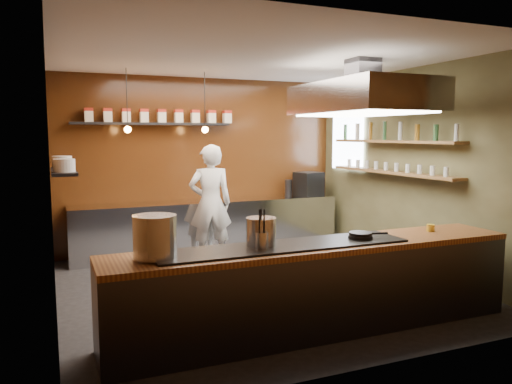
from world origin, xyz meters
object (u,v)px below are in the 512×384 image
extractor_hood (362,97)px  chef (210,203)px  espresso_machine (309,184)px  stockpot_large (155,236)px  stockpot_small (261,231)px

extractor_hood → chef: size_ratio=1.07×
espresso_machine → chef: bearing=-177.5°
stockpot_large → espresso_machine: 5.19m
stockpot_large → extractor_hood: bearing=22.0°
stockpot_large → chef: bearing=64.7°
extractor_hood → stockpot_large: (-2.97, -1.20, -1.38)m
extractor_hood → stockpot_small: extractor_hood is taller
chef → stockpot_large: bearing=73.3°
espresso_machine → extractor_hood: bearing=-116.1°
stockpot_small → espresso_machine: espresso_machine is taller
chef → espresso_machine: bearing=-156.4°
stockpot_large → espresso_machine: size_ratio=0.90×
stockpot_small → espresso_machine: bearing=55.5°
extractor_hood → espresso_machine: size_ratio=4.62×
extractor_hood → stockpot_small: size_ratio=6.80×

